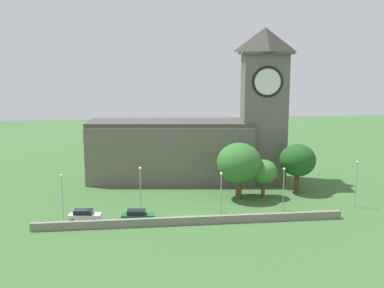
{
  "coord_description": "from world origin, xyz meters",
  "views": [
    {
      "loc": [
        -7.7,
        -67.28,
        24.02
      ],
      "look_at": [
        1.53,
        9.04,
        9.65
      ],
      "focal_mm": 44.65,
      "sensor_mm": 36.0,
      "label": 1
    }
  ],
  "objects_px": {
    "church": "(203,134)",
    "streetlamp_west_end": "(62,189)",
    "tree_riverside_east": "(264,172)",
    "tree_riverside_west": "(298,160)",
    "streetlamp_east_end": "(357,177)",
    "streetlamp_east_mid": "(284,182)",
    "tree_churchyard": "(239,163)",
    "streetlamp_central": "(221,186)",
    "car_white": "(84,216)",
    "streetlamp_west_mid": "(140,183)",
    "car_green": "(138,216)"
  },
  "relations": [
    {
      "from": "streetlamp_west_end",
      "to": "tree_riverside_east",
      "type": "height_order",
      "value": "streetlamp_west_end"
    },
    {
      "from": "car_white",
      "to": "tree_churchyard",
      "type": "height_order",
      "value": "tree_churchyard"
    },
    {
      "from": "church",
      "to": "streetlamp_west_end",
      "type": "xyz_separation_m",
      "value": [
        -23.92,
        -19.6,
        -4.43
      ]
    },
    {
      "from": "church",
      "to": "streetlamp_east_mid",
      "type": "bearing_deg",
      "value": -63.7
    },
    {
      "from": "car_white",
      "to": "streetlamp_east_mid",
      "type": "distance_m",
      "value": 30.66
    },
    {
      "from": "tree_churchyard",
      "to": "church",
      "type": "bearing_deg",
      "value": 108.33
    },
    {
      "from": "streetlamp_central",
      "to": "tree_riverside_east",
      "type": "distance_m",
      "value": 11.38
    },
    {
      "from": "car_green",
      "to": "streetlamp_west_end",
      "type": "xyz_separation_m",
      "value": [
        -11.01,
        2.54,
        3.7
      ]
    },
    {
      "from": "church",
      "to": "streetlamp_west_mid",
      "type": "xyz_separation_m",
      "value": [
        -12.38,
        -19.24,
        -4.06
      ]
    },
    {
      "from": "streetlamp_west_end",
      "to": "car_white",
      "type": "bearing_deg",
      "value": -27.81
    },
    {
      "from": "streetlamp_central",
      "to": "tree_churchyard",
      "type": "relative_size",
      "value": 0.68
    },
    {
      "from": "church",
      "to": "tree_churchyard",
      "type": "bearing_deg",
      "value": -71.67
    },
    {
      "from": "car_white",
      "to": "tree_riverside_east",
      "type": "distance_m",
      "value": 30.65
    },
    {
      "from": "church",
      "to": "tree_riverside_west",
      "type": "height_order",
      "value": "church"
    },
    {
      "from": "tree_riverside_west",
      "to": "streetlamp_west_end",
      "type": "bearing_deg",
      "value": -166.57
    },
    {
      "from": "car_white",
      "to": "tree_riverside_east",
      "type": "bearing_deg",
      "value": 16.75
    },
    {
      "from": "car_green",
      "to": "streetlamp_east_mid",
      "type": "distance_m",
      "value": 23.11
    },
    {
      "from": "streetlamp_central",
      "to": "streetlamp_east_mid",
      "type": "distance_m",
      "value": 9.92
    },
    {
      "from": "car_green",
      "to": "tree_churchyard",
      "type": "distance_m",
      "value": 20.24
    },
    {
      "from": "car_white",
      "to": "streetlamp_east_end",
      "type": "relative_size",
      "value": 0.64
    },
    {
      "from": "car_green",
      "to": "streetlamp_west_mid",
      "type": "distance_m",
      "value": 5.03
    },
    {
      "from": "car_white",
      "to": "streetlamp_west_mid",
      "type": "bearing_deg",
      "value": 14.29
    },
    {
      "from": "streetlamp_east_end",
      "to": "tree_churchyard",
      "type": "relative_size",
      "value": 0.79
    },
    {
      "from": "car_green",
      "to": "tree_riverside_east",
      "type": "distance_m",
      "value": 23.76
    },
    {
      "from": "church",
      "to": "streetlamp_east_mid",
      "type": "xyz_separation_m",
      "value": [
        9.78,
        -19.78,
        -4.4
      ]
    },
    {
      "from": "church",
      "to": "tree_riverside_west",
      "type": "relative_size",
      "value": 4.48
    },
    {
      "from": "streetlamp_east_mid",
      "to": "tree_churchyard",
      "type": "distance_m",
      "value": 9.09
    },
    {
      "from": "streetlamp_west_end",
      "to": "streetlamp_east_mid",
      "type": "height_order",
      "value": "streetlamp_east_mid"
    },
    {
      "from": "streetlamp_west_end",
      "to": "streetlamp_east_end",
      "type": "bearing_deg",
      "value": 0.08
    },
    {
      "from": "streetlamp_east_mid",
      "to": "tree_churchyard",
      "type": "height_order",
      "value": "tree_churchyard"
    },
    {
      "from": "church",
      "to": "car_white",
      "type": "height_order",
      "value": "church"
    },
    {
      "from": "church",
      "to": "streetlamp_east_end",
      "type": "xyz_separation_m",
      "value": [
        21.76,
        -19.53,
        -4.01
      ]
    },
    {
      "from": "streetlamp_west_end",
      "to": "tree_riverside_west",
      "type": "distance_m",
      "value": 40.34
    },
    {
      "from": "church",
      "to": "tree_riverside_west",
      "type": "xyz_separation_m",
      "value": [
        15.3,
        -10.23,
        -3.23
      ]
    },
    {
      "from": "streetlamp_west_end",
      "to": "tree_riverside_east",
      "type": "relative_size",
      "value": 1.04
    },
    {
      "from": "tree_riverside_west",
      "to": "car_white",
      "type": "bearing_deg",
      "value": -162.82
    },
    {
      "from": "streetlamp_west_end",
      "to": "streetlamp_central",
      "type": "distance_m",
      "value": 23.79
    },
    {
      "from": "streetlamp_east_mid",
      "to": "streetlamp_west_end",
      "type": "bearing_deg",
      "value": 179.68
    },
    {
      "from": "streetlamp_east_mid",
      "to": "streetlamp_east_end",
      "type": "xyz_separation_m",
      "value": [
        11.98,
        0.25,
        0.39
      ]
    },
    {
      "from": "tree_riverside_west",
      "to": "tree_churchyard",
      "type": "bearing_deg",
      "value": -167.16
    },
    {
      "from": "streetlamp_west_end",
      "to": "tree_churchyard",
      "type": "bearing_deg",
      "value": 13.67
    },
    {
      "from": "church",
      "to": "tree_riverside_east",
      "type": "distance_m",
      "value": 15.86
    },
    {
      "from": "streetlamp_east_mid",
      "to": "tree_churchyard",
      "type": "relative_size",
      "value": 0.72
    },
    {
      "from": "streetlamp_west_mid",
      "to": "tree_churchyard",
      "type": "xyz_separation_m",
      "value": [
        16.61,
        6.48,
        1.2
      ]
    },
    {
      "from": "church",
      "to": "streetlamp_east_end",
      "type": "height_order",
      "value": "church"
    },
    {
      "from": "streetlamp_west_mid",
      "to": "tree_riverside_west",
      "type": "distance_m",
      "value": 29.12
    },
    {
      "from": "tree_riverside_west",
      "to": "church",
      "type": "bearing_deg",
      "value": 146.24
    },
    {
      "from": "streetlamp_central",
      "to": "streetlamp_east_mid",
      "type": "height_order",
      "value": "streetlamp_east_mid"
    },
    {
      "from": "streetlamp_east_end",
      "to": "streetlamp_east_mid",
      "type": "bearing_deg",
      "value": -178.8
    },
    {
      "from": "church",
      "to": "tree_riverside_west",
      "type": "distance_m",
      "value": 18.69
    }
  ]
}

